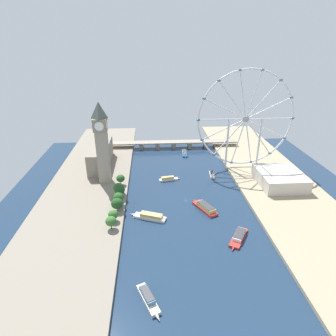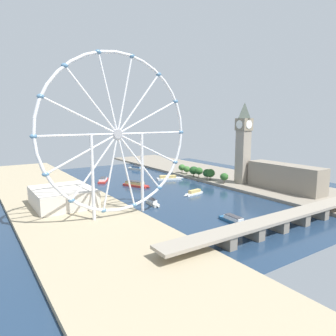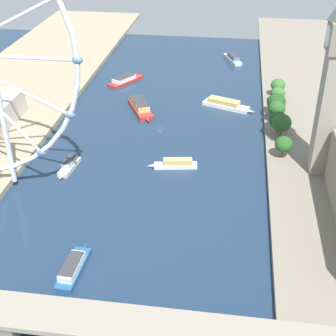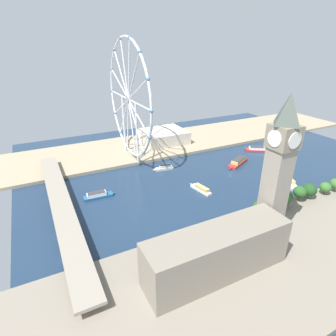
# 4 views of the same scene
# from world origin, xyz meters

# --- Properties ---
(ground_plane) EXTENTS (384.65, 384.65, 0.00)m
(ground_plane) POSITION_xyz_m (0.00, 0.00, 0.00)
(ground_plane) COLOR #1E334C
(tree_row_embankment) EXTENTS (13.07, 93.30, 13.53)m
(tree_row_embankment) POSITION_xyz_m (-69.84, -10.98, 10.95)
(tree_row_embankment) COLOR #513823
(tree_row_embankment) RESTS_ON riverbank_left
(river_bridge) EXTENTS (196.65, 14.95, 10.16)m
(river_bridge) POSITION_xyz_m (0.00, 157.55, 7.34)
(river_bridge) COLOR gray
(river_bridge) RESTS_ON ground_plane
(tour_boat_0) EXTENTS (7.20, 22.00, 5.43)m
(tour_boat_0) POSITION_xyz_m (39.08, 54.01, 2.19)
(tour_boat_0) COLOR beige
(tour_boat_0) RESTS_ON ground_plane
(tour_boat_1) EXTENTS (26.36, 8.55, 4.89)m
(tour_boat_1) POSITION_xyz_m (-15.26, 44.64, 2.05)
(tour_boat_1) COLOR white
(tour_boat_1) RESTS_ON ground_plane
(tour_boat_2) EXTENTS (21.75, 35.19, 6.30)m
(tour_boat_2) POSITION_xyz_m (16.28, -22.75, 2.68)
(tour_boat_2) COLOR #B22D28
(tour_boat_2) RESTS_ON ground_plane
(tour_boat_3) EXTENTS (7.81, 28.01, 5.39)m
(tour_boat_3) POSITION_xyz_m (13.73, 127.57, 2.24)
(tour_boat_3) COLOR #235684
(tour_boat_3) RESTS_ON ground_plane
(tour_boat_4) EXTENTS (22.63, 31.80, 5.14)m
(tour_boat_4) POSITION_xyz_m (36.43, -69.43, 2.10)
(tour_boat_4) COLOR #B22D28
(tour_boat_4) RESTS_ON ground_plane
(tour_boat_5) EXTENTS (16.03, 30.02, 5.69)m
(tour_boat_5) POSITION_xyz_m (-39.85, -128.46, 2.28)
(tour_boat_5) COLOR beige
(tour_boat_5) RESTS_ON ground_plane
(tour_boat_6) EXTENTS (35.24, 18.13, 5.58)m
(tour_boat_6) POSITION_xyz_m (-38.10, -34.84, 2.36)
(tour_boat_6) COLOR white
(tour_boat_6) RESTS_ON ground_plane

